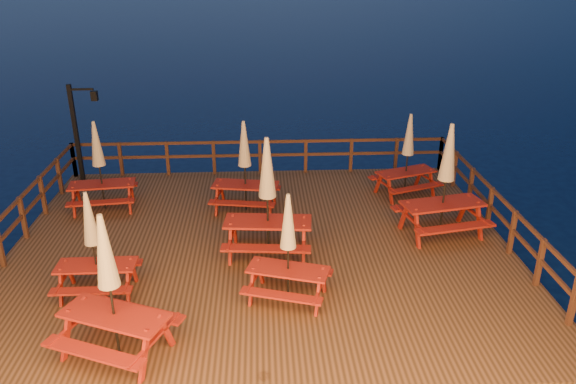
% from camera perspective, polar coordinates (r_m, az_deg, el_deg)
% --- Properties ---
extents(ground, '(500.00, 500.00, 0.00)m').
position_cam_1_polar(ground, '(13.91, -2.68, -6.83)').
color(ground, '#051132').
rests_on(ground, ground).
extents(deck, '(12.00, 10.00, 0.40)m').
position_cam_1_polar(deck, '(13.81, -2.70, -6.11)').
color(deck, '#3F2814').
rests_on(deck, ground).
extents(deck_piles, '(11.44, 9.44, 1.40)m').
position_cam_1_polar(deck_piles, '(14.07, -2.66, -7.89)').
color(deck_piles, '#3C1F13').
rests_on(deck_piles, ground).
extents(railing, '(11.80, 9.75, 1.10)m').
position_cam_1_polar(railing, '(14.99, -2.82, 0.44)').
color(railing, '#3C1F13').
rests_on(railing, deck).
extents(lamp_post, '(0.85, 0.18, 3.00)m').
position_cam_1_polar(lamp_post, '(18.10, -20.38, 6.49)').
color(lamp_post, black).
rests_on(lamp_post, deck).
extents(picnic_table_0, '(2.35, 2.17, 2.71)m').
position_cam_1_polar(picnic_table_0, '(10.02, -17.68, -8.94)').
color(picnic_table_0, maroon).
rests_on(picnic_table_0, deck).
extents(picnic_table_1, '(1.96, 1.77, 2.33)m').
position_cam_1_polar(picnic_table_1, '(11.11, 0.01, -5.54)').
color(picnic_table_1, maroon).
rests_on(picnic_table_1, deck).
extents(picnic_table_2, '(2.07, 1.89, 2.43)m').
position_cam_1_polar(picnic_table_2, '(16.39, 12.06, 3.82)').
color(picnic_table_2, maroon).
rests_on(picnic_table_2, deck).
extents(picnic_table_3, '(2.31, 2.03, 2.88)m').
position_cam_1_polar(picnic_table_3, '(14.12, 15.74, 1.29)').
color(picnic_table_3, maroon).
rests_on(picnic_table_3, deck).
extents(picnic_table_4, '(2.15, 1.82, 2.87)m').
position_cam_1_polar(picnic_table_4, '(12.67, -2.10, -0.38)').
color(picnic_table_4, maroon).
rests_on(picnic_table_4, deck).
extents(picnic_table_5, '(1.90, 1.62, 2.50)m').
position_cam_1_polar(picnic_table_5, '(15.92, -18.64, 2.65)').
color(picnic_table_5, maroon).
rests_on(picnic_table_5, deck).
extents(picnic_table_6, '(1.61, 1.32, 2.29)m').
position_cam_1_polar(picnic_table_6, '(11.96, -19.23, -4.88)').
color(picnic_table_6, maroon).
rests_on(picnic_table_6, deck).
extents(picnic_table_7, '(1.98, 1.73, 2.53)m').
position_cam_1_polar(picnic_table_7, '(15.07, -4.41, 2.76)').
color(picnic_table_7, maroon).
rests_on(picnic_table_7, deck).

